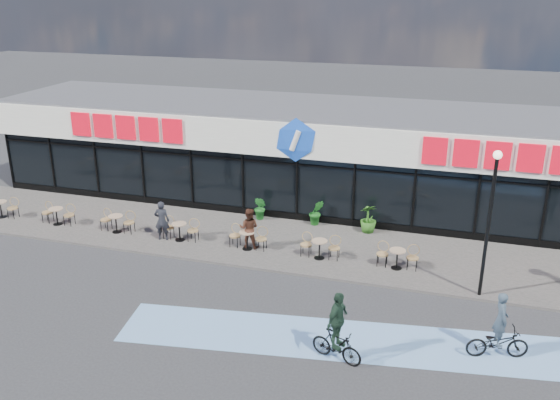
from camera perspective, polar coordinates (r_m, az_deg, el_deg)
name	(u,v)px	position (r m, az deg, el deg)	size (l,w,h in m)	color
ground	(243,297)	(20.36, -3.62, -9.30)	(120.00, 120.00, 0.00)	#28282B
sidewalk	(281,243)	(24.14, 0.06, -4.14)	(44.00, 5.00, 0.10)	#57514D
bike_lane	(351,340)	(18.24, 6.89, -13.27)	(14.00, 2.20, 0.01)	#6A95C8
building	(313,154)	(28.29, 3.23, 4.49)	(30.60, 6.57, 4.75)	black
lamp_post	(490,212)	(20.14, 19.57, -1.09)	(0.28, 0.28, 5.04)	black
bistro_set_0	(2,207)	(29.27, -25.18, -0.60)	(1.54, 0.62, 0.90)	tan
bistro_set_1	(58,214)	(27.46, -20.59, -1.25)	(1.54, 0.62, 0.90)	tan
bistro_set_2	(117,221)	(25.86, -15.40, -1.98)	(1.54, 0.62, 0.90)	tan
bistro_set_3	(180,229)	(24.50, -9.57, -2.77)	(1.54, 0.62, 0.90)	tan
bistro_set_4	(248,237)	(23.42, -3.11, -3.61)	(1.54, 0.62, 0.90)	tan
bistro_set_5	(320,246)	(22.67, 3.87, -4.47)	(1.54, 0.62, 0.90)	tan
bistro_set_6	(397,256)	(22.29, 11.23, -5.31)	(1.54, 0.62, 0.90)	tan
potted_plant_left	(260,208)	(26.14, -1.90, -0.78)	(0.59, 0.48, 1.07)	#1C6520
potted_plant_mid	(368,218)	(25.09, 8.51, -1.75)	(0.69, 0.69, 1.23)	#2B5D1A
potted_plant_right	(316,212)	(25.62, 3.52, -1.19)	(0.62, 0.50, 1.13)	#1C621D
patron_left	(162,220)	(24.49, -11.30, -1.95)	(0.60, 0.40, 1.66)	black
patron_right	(249,228)	(23.35, -3.01, -2.72)	(0.80, 0.62, 1.64)	#412217
cyclist_a	(337,333)	(16.89, 5.51, -12.61)	(1.63, 1.07, 2.15)	black
cyclist_b	(498,337)	(18.16, 20.27, -12.23)	(1.85, 1.04, 2.05)	black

